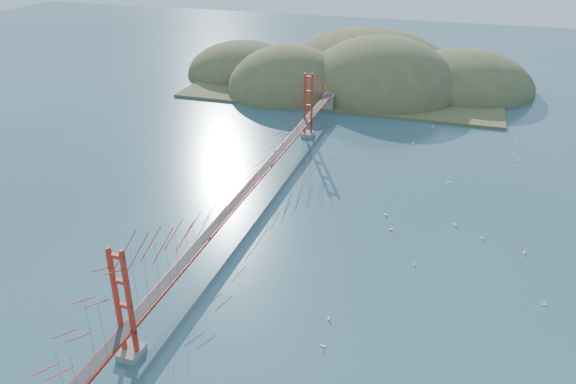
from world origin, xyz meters
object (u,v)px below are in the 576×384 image
(sailboat_0, at_px, (414,264))
(bridge, at_px, (247,163))
(sailboat_2, at_px, (545,304))
(sailboat_1, at_px, (455,224))

(sailboat_0, bearing_deg, bridge, 163.23)
(bridge, bearing_deg, sailboat_2, -15.56)
(sailboat_0, relative_size, sailboat_1, 0.85)
(bridge, bearing_deg, sailboat_1, 8.54)
(sailboat_2, xyz_separation_m, sailboat_0, (-13.97, 3.35, -0.00))
(bridge, distance_m, sailboat_1, 28.70)
(bridge, distance_m, sailboat_2, 39.46)
(sailboat_2, relative_size, sailboat_1, 0.87)
(sailboat_0, bearing_deg, sailboat_2, -13.49)
(sailboat_2, height_order, sailboat_1, sailboat_1)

